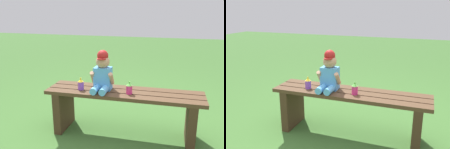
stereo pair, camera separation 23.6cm
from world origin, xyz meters
TOP-DOWN VIEW (x-y plane):
  - ground_plane at (0.00, 0.00)m, footprint 16.00×16.00m
  - park_bench at (0.00, 0.00)m, footprint 1.56×0.37m
  - child_figure at (-0.22, -0.01)m, footprint 0.23×0.27m
  - sippy_cup_left at (-0.43, -0.06)m, footprint 0.06×0.06m
  - sippy_cup_right at (0.06, -0.06)m, footprint 0.06×0.06m

SIDE VIEW (x-z plane):
  - ground_plane at x=0.00m, z-range 0.00..0.00m
  - park_bench at x=0.00m, z-range 0.08..0.56m
  - sippy_cup_left at x=-0.43m, z-range 0.47..0.60m
  - sippy_cup_right at x=0.06m, z-range 0.47..0.60m
  - child_figure at x=-0.22m, z-range 0.45..0.86m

